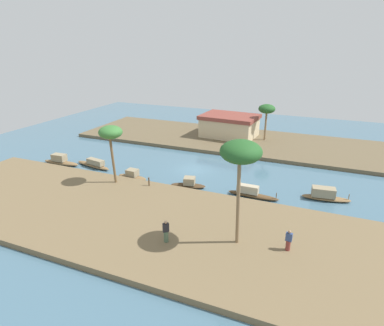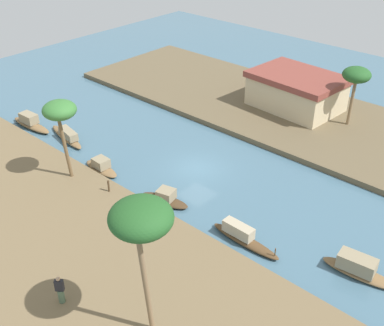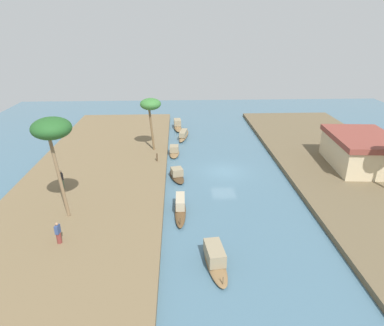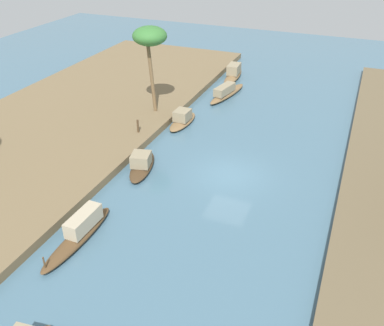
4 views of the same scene
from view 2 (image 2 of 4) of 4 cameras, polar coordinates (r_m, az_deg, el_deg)
name	(u,v)px [view 2 (image 2 of 4)]	position (r m, az deg, el deg)	size (l,w,h in m)	color
river_water	(197,168)	(37.73, 0.65, -0.63)	(71.17, 71.17, 0.00)	#476B7F
riverbank_left	(56,248)	(30.92, -15.80, -9.73)	(45.11, 13.91, 0.48)	brown
riverbank_right	(288,113)	(47.03, 11.28, 5.86)	(45.11, 13.91, 0.48)	brown
sampan_near_left_bank	(242,236)	(30.50, 6.01, -8.66)	(5.04, 0.96, 1.18)	brown
sampan_midstream	(67,136)	(43.00, -14.61, 3.17)	(5.44, 1.89, 1.08)	brown
sampan_foreground	(165,198)	(33.71, -3.21, -4.22)	(3.83, 2.02, 1.12)	#47331E
sampan_downstream_large	(359,268)	(29.72, 19.16, -11.70)	(4.59, 1.67, 1.24)	brown
sampan_open_hull	(30,123)	(46.09, -18.62, 4.55)	(5.04, 1.37, 1.32)	brown
sampan_with_red_awning	(101,167)	(37.88, -10.72, -0.41)	(3.56, 1.26, 1.09)	brown
person_on_near_bank	(60,290)	(26.73, -15.37, -14.38)	(0.50, 0.48, 1.75)	#4C664C
mooring_post	(109,186)	(34.49, -9.87, -2.70)	(0.14, 0.14, 0.89)	#4C3823
palm_tree_left_near	(60,112)	(34.46, -15.44, 5.90)	(2.37, 2.37, 6.11)	brown
palm_tree_left_far	(141,220)	(20.35, -6.06, -6.75)	(2.81, 2.81, 7.86)	#7F6647
palm_tree_right_tall	(356,76)	(43.93, 18.94, 9.76)	(2.44, 2.44, 5.35)	#7F6647
riverside_building	(296,91)	(47.13, 12.29, 8.38)	(8.80, 6.65, 3.33)	beige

